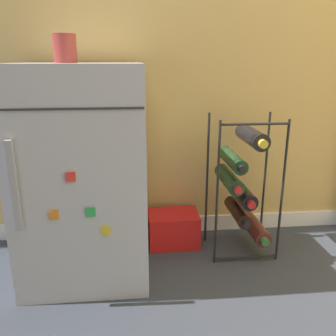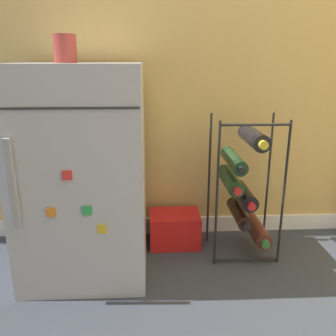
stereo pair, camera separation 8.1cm
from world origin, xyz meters
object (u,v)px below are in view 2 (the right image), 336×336
mini_fridge (84,172)px  wine_rack (244,186)px  soda_box (175,229)px  fridge_top_cup (65,49)px

mini_fridge → wine_rack: mini_fridge is taller
soda_box → fridge_top_cup: 1.04m
wine_rack → fridge_top_cup: size_ratio=6.38×
fridge_top_cup → mini_fridge: bearing=30.2°
wine_rack → soda_box: wine_rack is taller
fridge_top_cup → soda_box: bearing=24.3°
soda_box → fridge_top_cup: (-0.46, -0.21, 0.91)m
soda_box → mini_fridge: bearing=-156.2°
fridge_top_cup → wine_rack: bearing=7.8°
mini_fridge → soda_box: size_ratio=3.57×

